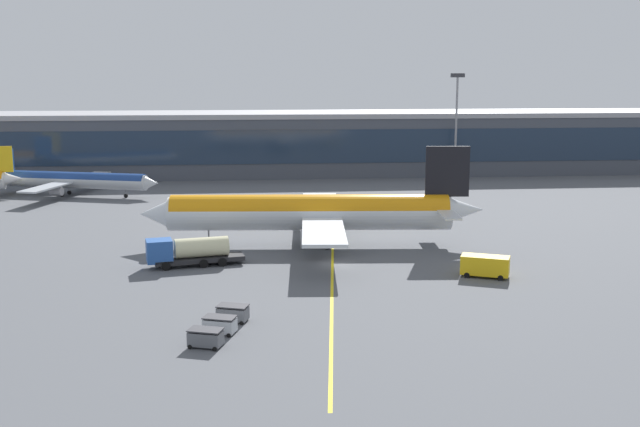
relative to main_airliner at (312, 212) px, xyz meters
name	(u,v)px	position (x,y,z in m)	size (l,w,h in m)	color
ground_plane	(336,264)	(1.93, -9.56, -4.31)	(700.00, 700.00, 0.00)	#515459
apron_lead_in_line	(332,260)	(1.77, -7.56, -4.31)	(0.30, 80.00, 0.01)	yellow
terminal_building	(314,143)	(6.19, 69.15, 2.29)	(217.42, 19.41, 13.16)	#424751
main_airliner	(312,212)	(0.00, 0.00, 0.00)	(43.07, 33.99, 12.52)	silver
fuel_tanker	(189,251)	(-14.61, -8.77, -2.57)	(11.08, 4.62, 3.25)	#232326
crew_van	(486,265)	(17.23, -16.36, -3.00)	(5.42, 3.93, 2.30)	yellow
baggage_cart_0	(206,337)	(-11.34, -34.58, -3.53)	(3.00, 2.31, 1.48)	#595B60
baggage_cart_1	(220,325)	(-10.33, -31.54, -3.53)	(3.00, 2.31, 1.48)	#B2B7BC
baggage_cart_2	(233,313)	(-9.32, -28.51, -3.53)	(3.00, 2.31, 1.48)	#595B60
commuter_jet_near	(72,180)	(-38.78, 42.80, -1.47)	(31.60, 25.51, 8.10)	#B2B7BC
apron_light_mast_0	(456,117)	(33.90, 57.19, 8.26)	(2.80, 0.50, 21.27)	gray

